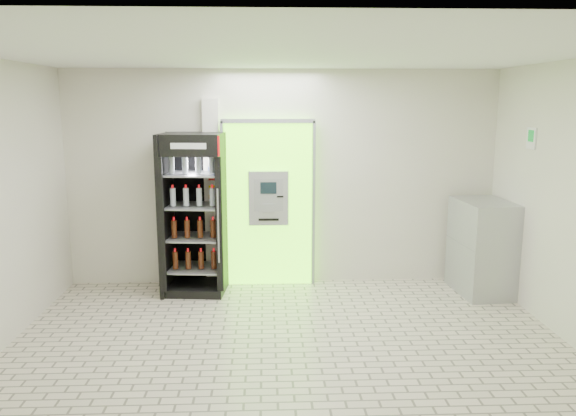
{
  "coord_description": "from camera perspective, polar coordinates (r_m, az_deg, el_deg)",
  "views": [
    {
      "loc": [
        -0.24,
        -5.3,
        2.56
      ],
      "look_at": [
        0.02,
        1.2,
        1.32
      ],
      "focal_mm": 35.0,
      "sensor_mm": 36.0,
      "label": 1
    }
  ],
  "objects": [
    {
      "name": "ground",
      "position": [
        5.89,
        0.24,
        -14.97
      ],
      "size": [
        6.0,
        6.0,
        0.0
      ],
      "primitive_type": "plane",
      "color": "#BDB29D",
      "rests_on": "ground"
    },
    {
      "name": "room_shell",
      "position": [
        5.36,
        0.25,
        3.07
      ],
      "size": [
        6.0,
        6.0,
        6.0
      ],
      "color": "silver",
      "rests_on": "ground"
    },
    {
      "name": "atm_assembly",
      "position": [
        7.84,
        -2.0,
        0.57
      ],
      "size": [
        1.3,
        0.24,
        2.33
      ],
      "color": "#6CFE18",
      "rests_on": "ground"
    },
    {
      "name": "pillar",
      "position": [
        7.89,
        -7.68,
        1.49
      ],
      "size": [
        0.22,
        0.11,
        2.6
      ],
      "color": "silver",
      "rests_on": "ground"
    },
    {
      "name": "beverage_cooler",
      "position": [
        7.66,
        -9.48,
        -0.87
      ],
      "size": [
        0.87,
        0.8,
        2.15
      ],
      "rotation": [
        0.0,
        0.0,
        -0.09
      ],
      "color": "black",
      "rests_on": "ground"
    },
    {
      "name": "steel_cabinet",
      "position": [
        8.0,
        19.15,
        -3.78
      ],
      "size": [
        0.7,
        0.99,
        1.26
      ],
      "rotation": [
        0.0,
        0.0,
        0.07
      ],
      "color": "#A1A3A8",
      "rests_on": "ground"
    },
    {
      "name": "exit_sign",
      "position": [
        7.45,
        23.5,
        6.52
      ],
      "size": [
        0.02,
        0.22,
        0.26
      ],
      "color": "white",
      "rests_on": "room_shell"
    }
  ]
}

